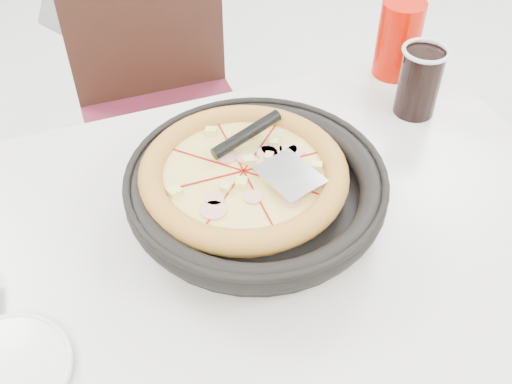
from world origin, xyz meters
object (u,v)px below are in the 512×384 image
object	(u,v)px
cola_glass	(419,83)
main_table	(236,373)
pizza_pan	(256,196)
side_plate	(4,373)
chair_far	(170,127)
red_cup	(398,39)
pizza	(244,181)

from	to	relation	value
cola_glass	main_table	bearing A→B (deg)	-154.78
main_table	pizza_pan	distance (m)	0.43
pizza_pan	side_plate	xyz separation A→B (m)	(-0.40, -0.16, -0.03)
chair_far	red_cup	size ratio (longest dim) A/B	5.94
pizza_pan	red_cup	distance (m)	0.51
pizza_pan	cola_glass	world-z (taller)	cola_glass
pizza_pan	pizza	distance (m)	0.03
pizza_pan	side_plate	distance (m)	0.43
main_table	red_cup	world-z (taller)	red_cup
chair_far	pizza_pan	xyz separation A→B (m)	(0.01, -0.62, 0.32)
pizza	red_cup	xyz separation A→B (m)	(0.43, 0.27, 0.02)
main_table	cola_glass	xyz separation A→B (m)	(0.45, 0.21, 0.44)
main_table	pizza_pan	world-z (taller)	pizza_pan
side_plate	red_cup	xyz separation A→B (m)	(0.82, 0.45, 0.07)
cola_glass	red_cup	bearing A→B (deg)	76.94
chair_far	side_plate	distance (m)	0.92
chair_far	cola_glass	distance (m)	0.70
chair_far	side_plate	world-z (taller)	chair_far
red_cup	side_plate	bearing A→B (deg)	-151.57
pizza_pan	pizza	bearing A→B (deg)	122.90
main_table	side_plate	bearing A→B (deg)	-163.86
pizza_pan	cola_glass	xyz separation A→B (m)	(0.39, 0.15, 0.02)
main_table	red_cup	size ratio (longest dim) A/B	7.50
chair_far	main_table	bearing A→B (deg)	85.97
main_table	side_plate	xyz separation A→B (m)	(-0.34, -0.10, 0.38)
main_table	red_cup	distance (m)	0.75
main_table	side_plate	world-z (taller)	side_plate
main_table	cola_glass	bearing A→B (deg)	25.22
pizza	side_plate	bearing A→B (deg)	-155.55
red_cup	cola_glass	bearing A→B (deg)	-103.06
main_table	chair_far	world-z (taller)	chair_far
side_plate	cola_glass	distance (m)	0.85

